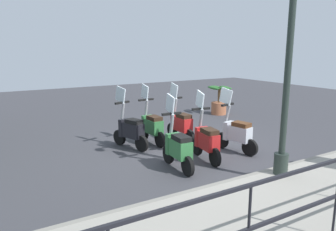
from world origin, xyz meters
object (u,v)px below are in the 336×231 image
(scooter_far_0, at_px, (181,123))
(scooter_far_2, at_px, (130,130))
(scooter_far_1, at_px, (152,126))
(scooter_near_1, at_px, (206,140))
(lamp_post_near, at_px, (288,72))
(scooter_near_2, at_px, (178,147))
(scooter_near_0, at_px, (236,133))
(potted_palm, at_px, (219,102))

(scooter_far_0, bearing_deg, scooter_far_2, 85.73)
(scooter_far_1, height_order, scooter_far_2, same)
(scooter_near_1, distance_m, scooter_far_0, 1.65)
(scooter_near_1, bearing_deg, lamp_post_near, -153.91)
(scooter_near_1, distance_m, scooter_far_1, 1.82)
(scooter_far_0, distance_m, scooter_far_2, 1.44)
(scooter_near_2, bearing_deg, scooter_near_0, -78.82)
(potted_palm, height_order, scooter_far_0, scooter_far_0)
(lamp_post_near, bearing_deg, scooter_near_2, 41.54)
(scooter_near_1, relative_size, scooter_near_2, 1.00)
(scooter_far_0, distance_m, scooter_far_1, 0.81)
(scooter_near_1, bearing_deg, scooter_far_0, -3.96)
(scooter_far_0, height_order, scooter_far_1, same)
(scooter_near_0, distance_m, scooter_far_1, 2.17)
(lamp_post_near, xyz_separation_m, scooter_near_2, (1.51, 1.34, -1.59))
(potted_palm, xyz_separation_m, scooter_far_0, (-2.24, 3.15, 0.04))
(scooter_near_1, height_order, scooter_far_0, same)
(lamp_post_near, bearing_deg, scooter_far_2, 25.46)
(scooter_near_2, bearing_deg, scooter_far_1, -8.49)
(lamp_post_near, bearing_deg, potted_palm, -28.76)
(scooter_far_0, bearing_deg, potted_palm, -55.94)
(scooter_near_1, height_order, scooter_far_1, same)
(scooter_far_2, bearing_deg, scooter_near_0, -144.85)
(scooter_near_0, distance_m, scooter_near_1, 0.98)
(potted_palm, bearing_deg, scooter_near_0, 145.71)
(potted_palm, bearing_deg, scooter_far_2, 115.17)
(lamp_post_near, xyz_separation_m, scooter_far_1, (3.41, 0.94, -1.59))
(potted_palm, relative_size, scooter_near_2, 0.69)
(scooter_far_0, xyz_separation_m, scooter_far_2, (0.08, 1.44, 0.00))
(scooter_near_0, relative_size, scooter_far_0, 1.00)
(scooter_near_0, distance_m, scooter_far_0, 1.62)
(potted_palm, distance_m, scooter_near_0, 4.52)
(scooter_near_2, relative_size, scooter_far_1, 1.00)
(scooter_far_1, distance_m, scooter_far_2, 0.65)
(scooter_near_0, relative_size, scooter_far_1, 1.00)
(potted_palm, relative_size, scooter_far_0, 0.69)
(potted_palm, bearing_deg, scooter_near_2, 132.44)
(lamp_post_near, height_order, scooter_far_1, lamp_post_near)
(potted_palm, height_order, scooter_near_2, scooter_near_2)
(scooter_near_0, bearing_deg, scooter_near_2, 85.28)
(lamp_post_near, height_order, potted_palm, lamp_post_near)
(lamp_post_near, distance_m, potted_palm, 6.47)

